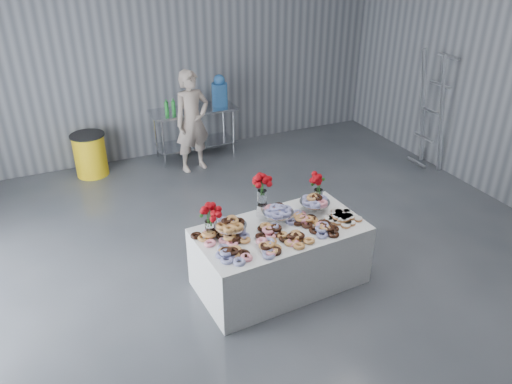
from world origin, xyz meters
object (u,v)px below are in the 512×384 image
(person, at_px, (192,121))
(stepladder, at_px, (432,112))
(water_jug, at_px, (220,92))
(trash_barrel, at_px, (90,155))
(display_table, at_px, (280,256))
(prep_table, at_px, (194,124))

(person, relative_size, stepladder, 0.85)
(person, bearing_deg, stepladder, -35.32)
(water_jug, distance_m, trash_barrel, 2.47)
(display_table, relative_size, stepladder, 0.94)
(prep_table, bearing_deg, display_table, -93.93)
(prep_table, bearing_deg, person, -110.44)
(prep_table, distance_m, trash_barrel, 1.85)
(display_table, height_order, water_jug, water_jug)
(display_table, xyz_separation_m, prep_table, (0.27, 3.91, 0.24))
(prep_table, height_order, trash_barrel, prep_table)
(water_jug, height_order, stepladder, stepladder)
(water_jug, bearing_deg, trash_barrel, 180.00)
(water_jug, relative_size, trash_barrel, 0.77)
(person, bearing_deg, prep_table, 58.00)
(water_jug, xyz_separation_m, stepladder, (2.96, -2.10, -0.13))
(person, distance_m, trash_barrel, 1.80)
(prep_table, relative_size, water_jug, 2.71)
(water_jug, distance_m, person, 0.89)
(trash_barrel, bearing_deg, water_jug, 0.00)
(prep_table, relative_size, trash_barrel, 2.07)
(water_jug, bearing_deg, display_table, -101.13)
(stepladder, bearing_deg, water_jug, 144.71)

